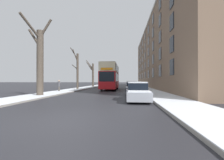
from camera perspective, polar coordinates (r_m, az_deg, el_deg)
ground_plane at (r=6.53m, az=-19.56°, el=-14.25°), size 320.00×320.00×0.00m
sidewalk_left at (r=59.43m, az=-3.21°, el=-1.77°), size 3.01×130.00×0.16m
sidewalk_right at (r=58.87m, az=8.71°, el=-1.78°), size 3.01×130.00×0.16m
terrace_facade_right at (r=38.05m, az=19.92°, el=8.90°), size 9.10×50.97×15.32m
bare_tree_left_0 at (r=16.70m, az=-25.85°, el=7.07°), size 2.24×3.39×7.71m
bare_tree_left_1 at (r=27.50m, az=-13.10°, el=3.68°), size 1.47×1.90×7.35m
bare_tree_left_2 at (r=39.00m, az=-7.46°, el=2.41°), size 2.06×2.65×7.01m
double_decker_bus at (r=27.03m, az=-0.62°, el=1.68°), size 2.55×10.50×4.44m
parked_car_0 at (r=12.07m, az=9.58°, el=-4.57°), size 1.70×4.28×1.49m
parked_car_1 at (r=17.64m, az=8.23°, el=-3.19°), size 1.85×4.50×1.50m
parked_car_2 at (r=23.89m, az=7.47°, el=-2.55°), size 1.69×4.60×1.41m
parked_car_3 at (r=30.07m, az=7.02°, el=-2.02°), size 1.75×4.11×1.50m
pedestrian_left_sidewalk at (r=22.08m, az=-19.53°, el=-1.98°), size 0.37×0.37×1.70m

